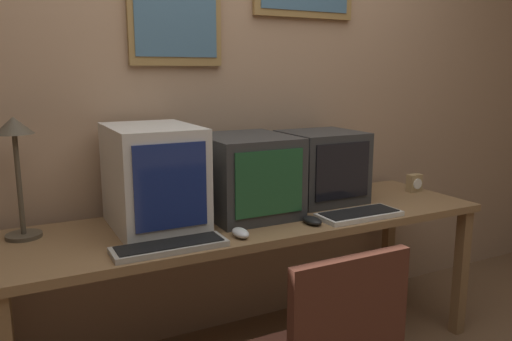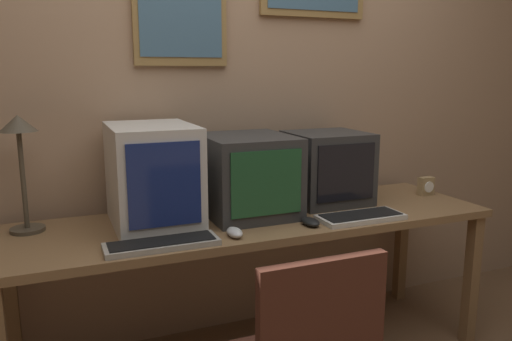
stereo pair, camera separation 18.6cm
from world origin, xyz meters
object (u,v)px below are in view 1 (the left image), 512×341
at_px(desk_clock, 414,183).
at_px(desk_lamp, 16,149).
at_px(mouse_far_corner, 312,220).
at_px(monitor_right, 322,166).
at_px(keyboard_side, 359,214).
at_px(mouse_near_keyboard, 240,233).
at_px(monitor_center, 246,175).
at_px(keyboard_main, 170,246).
at_px(monitor_left, 153,177).

relative_size(desk_clock, desk_lamp, 0.20).
distance_m(mouse_far_corner, desk_lamp, 1.24).
bearing_deg(desk_lamp, monitor_right, -2.25).
bearing_deg(keyboard_side, desk_clock, 23.44).
xyz_separation_m(keyboard_side, desk_lamp, (-1.39, 0.39, 0.35)).
height_order(mouse_near_keyboard, desk_clock, desk_clock).
height_order(monitor_center, monitor_right, monitor_center).
xyz_separation_m(monitor_right, desk_clock, (0.57, -0.08, -0.13)).
height_order(monitor_center, keyboard_side, monitor_center).
bearing_deg(desk_clock, monitor_right, 172.22).
bearing_deg(monitor_center, mouse_far_corner, -56.59).
bearing_deg(monitor_right, mouse_far_corner, -129.58).
distance_m(monitor_center, mouse_far_corner, 0.37).
relative_size(keyboard_main, mouse_near_keyboard, 4.11).
xyz_separation_m(mouse_near_keyboard, desk_clock, (1.20, 0.26, 0.03)).
height_order(keyboard_side, desk_clock, desk_clock).
distance_m(monitor_center, desk_lamp, 0.97).
xyz_separation_m(mouse_far_corner, desk_clock, (0.84, 0.25, 0.03)).
relative_size(monitor_right, keyboard_side, 0.95).
bearing_deg(desk_lamp, desk_clock, -3.87).
xyz_separation_m(monitor_left, mouse_far_corner, (0.62, -0.28, -0.20)).
bearing_deg(monitor_right, monitor_left, -176.87).
relative_size(monitor_left, monitor_center, 1.08).
distance_m(monitor_left, desk_lamp, 0.54).
xyz_separation_m(monitor_left, monitor_center, (0.44, 0.00, -0.03)).
xyz_separation_m(monitor_left, mouse_near_keyboard, (0.27, -0.29, -0.20)).
relative_size(monitor_right, keyboard_main, 0.87).
height_order(mouse_near_keyboard, mouse_far_corner, mouse_near_keyboard).
relative_size(monitor_center, desk_lamp, 0.93).
height_order(monitor_left, keyboard_main, monitor_left).
relative_size(keyboard_main, desk_clock, 4.44).
distance_m(monitor_left, mouse_far_corner, 0.71).
bearing_deg(keyboard_side, keyboard_main, -179.01).
height_order(keyboard_side, mouse_far_corner, mouse_far_corner).
bearing_deg(mouse_near_keyboard, keyboard_side, 0.79).
xyz_separation_m(monitor_center, mouse_far_corner, (0.18, -0.28, -0.17)).
bearing_deg(desk_lamp, keyboard_main, -40.13).
xyz_separation_m(monitor_left, monitor_right, (0.89, 0.05, -0.04)).
bearing_deg(monitor_right, keyboard_main, -159.24).
relative_size(mouse_far_corner, desk_clock, 1.18).
height_order(monitor_left, mouse_near_keyboard, monitor_left).
bearing_deg(keyboard_side, monitor_center, 146.60).
distance_m(monitor_left, desk_clock, 1.47).
xyz_separation_m(monitor_left, desk_lamp, (-0.51, 0.10, 0.14)).
height_order(mouse_far_corner, desk_lamp, desk_lamp).
distance_m(keyboard_main, keyboard_side, 0.91).
bearing_deg(desk_lamp, mouse_far_corner, -18.54).
xyz_separation_m(monitor_right, keyboard_main, (-0.92, -0.35, -0.17)).
distance_m(keyboard_main, desk_lamp, 0.72).
xyz_separation_m(keyboard_main, desk_clock, (1.50, 0.27, 0.04)).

